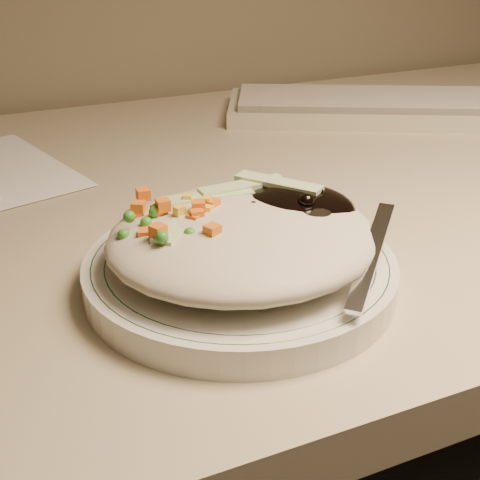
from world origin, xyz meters
name	(u,v)px	position (x,y,z in m)	size (l,w,h in m)	color
desk	(253,341)	(0.00, 1.38, 0.54)	(1.40, 0.70, 0.74)	tan
plate	(240,272)	(-0.10, 1.19, 0.75)	(0.22, 0.22, 0.02)	silver
plate_rim	(240,260)	(-0.10, 1.19, 0.76)	(0.21, 0.21, 0.00)	#144723
meal	(246,232)	(-0.10, 1.19, 0.78)	(0.21, 0.19, 0.05)	#B2A890
keyboard	(379,107)	(0.25, 1.52, 0.75)	(0.41, 0.30, 0.03)	#B4AE93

